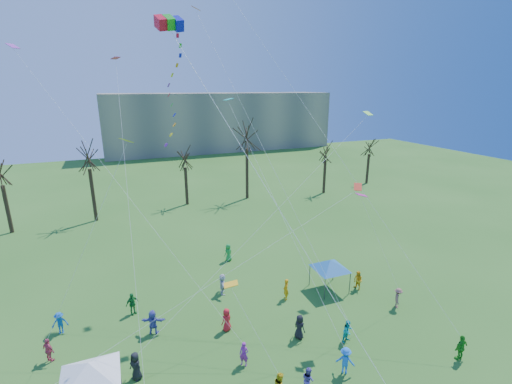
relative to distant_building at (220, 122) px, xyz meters
name	(u,v)px	position (x,y,z in m)	size (l,w,h in m)	color
distant_building	(220,122)	(0.00, 0.00, 0.00)	(60.00, 14.00, 15.00)	gray
bare_tree_row	(172,159)	(-20.93, -46.15, -0.27)	(71.37, 7.89, 12.10)	black
big_box_kite	(178,93)	(-24.63, -73.36, 8.76)	(4.57, 7.23, 22.91)	red
canopy_tent_white	(89,370)	(-30.77, -77.43, -4.87)	(4.14, 4.14, 3.10)	#3F3F44
canopy_tent_blue	(330,264)	(-12.57, -72.11, -5.14)	(3.72, 3.72, 2.79)	#3F3F44
festival_crowd	(232,329)	(-22.25, -74.95, -6.65)	(25.98, 18.99, 1.80)	#AE1522
small_kites_aloft	(218,132)	(-21.58, -70.92, 6.15)	(27.66, 17.50, 33.62)	#FB580D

